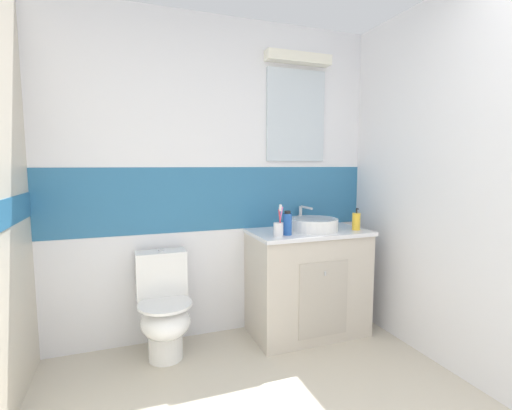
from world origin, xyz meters
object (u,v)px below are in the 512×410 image
object	(u,v)px
sink_basin	(313,224)
toilet	(164,309)
toothbrush_cup	(279,228)
soap_dispenser	(356,221)
mouthwash_bottle	(287,224)

from	to	relation	value
sink_basin	toilet	bearing A→B (deg)	179.07
toothbrush_cup	soap_dispenser	bearing A→B (deg)	3.28
soap_dispenser	mouthwash_bottle	bearing A→B (deg)	-179.72
toilet	toothbrush_cup	distance (m)	1.00
toilet	toothbrush_cup	bearing A→B (deg)	-11.81
toilet	mouthwash_bottle	world-z (taller)	mouthwash_bottle
toilet	soap_dispenser	bearing A→B (deg)	-4.91
soap_dispenser	toilet	bearing A→B (deg)	175.09
toilet	mouthwash_bottle	size ratio (longest dim) A/B	4.18
mouthwash_bottle	soap_dispenser	bearing A→B (deg)	0.28
toothbrush_cup	soap_dispenser	size ratio (longest dim) A/B	1.34
soap_dispenser	mouthwash_bottle	distance (m)	0.61
sink_basin	toilet	distance (m)	1.30
toilet	mouthwash_bottle	bearing A→B (deg)	-8.39
sink_basin	toilet	world-z (taller)	sink_basin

